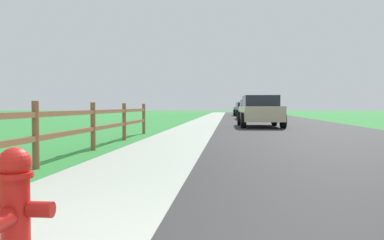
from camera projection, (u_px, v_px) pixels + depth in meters
The scene contains 9 objects.
ground_plane at pixel (221, 121), 26.69m from camera, with size 120.00×120.00×0.00m, color #328A3A.
road_asphalt at pixel (270, 120), 28.35m from camera, with size 7.00×66.00×0.01m, color #2B2B2B.
curb_concrete at pixel (180, 120), 28.96m from camera, with size 6.00×66.00×0.01m, color #A7B0A1.
grass_verge at pixel (160, 120), 29.10m from camera, with size 5.00×66.00×0.00m, color #328A3A.
fire_hydrant at pixel (14, 204), 2.51m from camera, with size 0.50×0.41×0.74m.
rail_fence at pixel (69, 125), 7.52m from camera, with size 0.11×13.28×1.09m.
parked_suv_beige at pixel (260, 111), 19.03m from camera, with size 2.13×4.29×1.51m.
parked_car_blue at pixel (252, 110), 29.71m from camera, with size 2.24×4.79×1.48m.
parked_car_black at pixel (244, 109), 40.31m from camera, with size 2.27×5.08×1.38m.
Camera 1 is at (0.58, -1.73, 1.01)m, focal length 36.75 mm.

